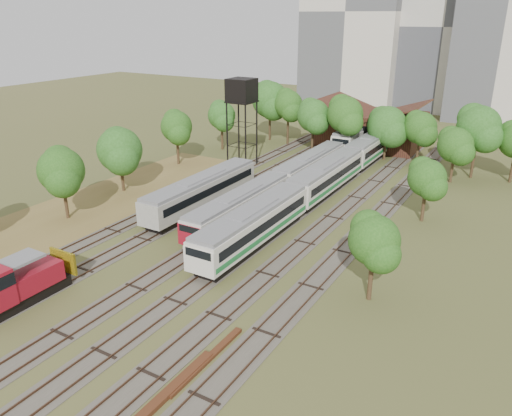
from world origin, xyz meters
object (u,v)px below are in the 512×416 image
Objects in this scene: railcar_green_set at (327,177)px; shunter_locomotive at (9,286)px; railcar_red_set at (279,184)px; water_tower at (242,93)px.

railcar_green_set is 6.43× the size of shunter_locomotive.
water_tower is (-11.17, 9.64, 8.62)m from railcar_red_set.
railcar_red_set is 31.67m from shunter_locomotive.
railcar_green_set is at bearing -17.84° from water_tower.
water_tower is at bearing 162.16° from railcar_green_set.
railcar_red_set is 6.22m from railcar_green_set.
railcar_red_set is 0.66× the size of railcar_green_set.
shunter_locomotive is 0.66× the size of water_tower.
railcar_red_set is 17.09m from water_tower.
shunter_locomotive is at bearing -100.92° from railcar_red_set.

